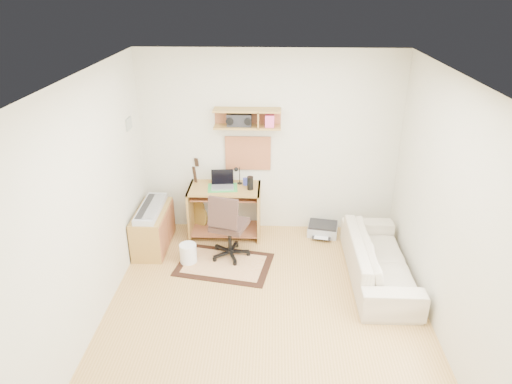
{
  "coord_description": "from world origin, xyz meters",
  "views": [
    {
      "loc": [
        0.06,
        -4.15,
        3.41
      ],
      "look_at": [
        -0.15,
        1.05,
        1.0
      ],
      "focal_mm": 32.57,
      "sensor_mm": 36.0,
      "label": 1
    }
  ],
  "objects_px": {
    "desk": "(225,211)",
    "cabinet": "(153,229)",
    "task_chair": "(230,225)",
    "sofa": "(380,253)",
    "printer": "(323,229)"
  },
  "relations": [
    {
      "from": "cabinet",
      "to": "sofa",
      "type": "bearing_deg",
      "value": -11.85
    },
    {
      "from": "desk",
      "to": "cabinet",
      "type": "distance_m",
      "value": 1.03
    },
    {
      "from": "task_chair",
      "to": "sofa",
      "type": "relative_size",
      "value": 0.53
    },
    {
      "from": "desk",
      "to": "sofa",
      "type": "xyz_separation_m",
      "value": [
        2.0,
        -0.99,
        -0.02
      ]
    },
    {
      "from": "desk",
      "to": "printer",
      "type": "relative_size",
      "value": 2.39
    },
    {
      "from": "printer",
      "to": "sofa",
      "type": "height_order",
      "value": "sofa"
    },
    {
      "from": "task_chair",
      "to": "cabinet",
      "type": "relative_size",
      "value": 1.06
    },
    {
      "from": "printer",
      "to": "sofa",
      "type": "bearing_deg",
      "value": -51.05
    },
    {
      "from": "cabinet",
      "to": "sofa",
      "type": "distance_m",
      "value": 3.03
    },
    {
      "from": "task_chair",
      "to": "printer",
      "type": "bearing_deg",
      "value": 42.72
    },
    {
      "from": "cabinet",
      "to": "sofa",
      "type": "xyz_separation_m",
      "value": [
        2.96,
        -0.62,
        0.08
      ]
    },
    {
      "from": "task_chair",
      "to": "desk",
      "type": "bearing_deg",
      "value": 118.01
    },
    {
      "from": "desk",
      "to": "cabinet",
      "type": "height_order",
      "value": "desk"
    },
    {
      "from": "desk",
      "to": "printer",
      "type": "distance_m",
      "value": 1.44
    },
    {
      "from": "task_chair",
      "to": "cabinet",
      "type": "bearing_deg",
      "value": -174.7
    }
  ]
}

